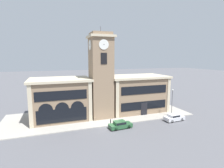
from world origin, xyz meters
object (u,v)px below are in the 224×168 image
(parked_car_mid, at_px, (174,117))
(street_lamp, at_px, (172,98))
(bollard, at_px, (111,122))
(parked_car_near, at_px, (120,124))

(parked_car_mid, relative_size, street_lamp, 0.72)
(parked_car_mid, xyz_separation_m, bollard, (-13.02, 2.02, -0.05))
(parked_car_near, relative_size, parked_car_mid, 1.01)
(street_lamp, bearing_deg, bollard, -178.73)
(parked_car_mid, bearing_deg, bollard, 167.57)
(bollard, bearing_deg, parked_car_near, -59.74)
(parked_car_mid, bearing_deg, parked_car_near, 176.39)
(parked_car_mid, height_order, street_lamp, street_lamp)
(parked_car_near, relative_size, bollard, 4.05)
(parked_car_near, height_order, parked_car_mid, parked_car_near)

